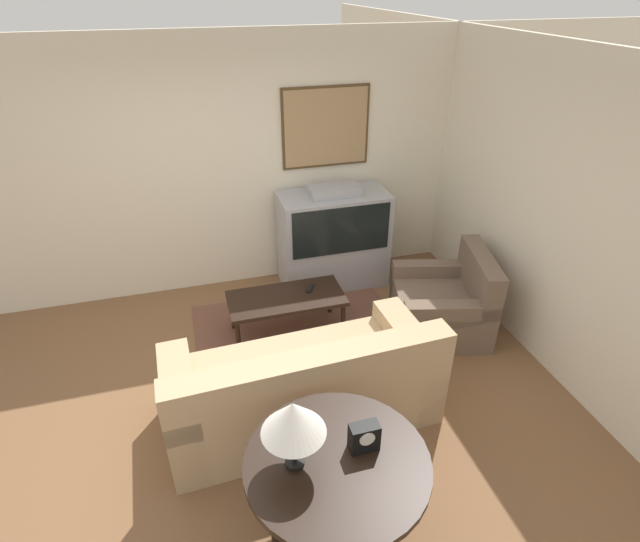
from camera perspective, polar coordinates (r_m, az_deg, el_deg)
ground_plane at (r=4.34m, az=-6.70°, el=-15.39°), size 12.00×12.00×0.00m
wall_back at (r=5.43m, az=-11.44°, el=11.30°), size 12.00×0.10×2.70m
wall_right at (r=4.58m, az=26.56°, el=4.76°), size 0.06×12.00×2.70m
area_rug at (r=5.10m, az=-2.49°, el=-6.76°), size 2.03×1.40×0.01m
tv at (r=5.61m, az=1.53°, el=3.68°), size 1.18×0.57×1.18m
couch at (r=4.02m, az=-1.94°, el=-13.18°), size 2.13×1.01×0.89m
armchair at (r=5.15m, az=14.05°, el=-3.75°), size 1.07×1.10×0.83m
coffee_table at (r=4.85m, az=-3.88°, el=-3.38°), size 1.12×0.53×0.44m
console_table at (r=3.05m, az=1.99°, el=-21.69°), size 1.06×1.06×0.76m
table_lamp at (r=2.71m, az=-3.09°, el=-16.49°), size 0.35×0.35×0.47m
mantel_clock at (r=2.99m, az=5.07°, el=-18.36°), size 0.17×0.10×0.18m
remote at (r=4.93m, az=-1.15°, el=-1.96°), size 0.12×0.16×0.02m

